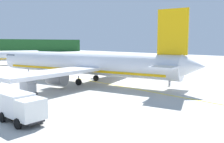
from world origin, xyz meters
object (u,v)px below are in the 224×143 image
(service_truck_fuel, at_px, (18,105))
(crew_loader_right, at_px, (170,80))
(airliner_foreground, at_px, (83,64))
(cargo_container_near, at_px, (28,88))
(crew_marshaller, at_px, (15,95))

(service_truck_fuel, relative_size, crew_loader_right, 3.50)
(airliner_foreground, bearing_deg, cargo_container_near, -164.96)
(service_truck_fuel, relative_size, crew_marshaller, 3.65)
(cargo_container_near, xyz_separation_m, crew_loader_right, (20.09, -9.28, 0.12))
(airliner_foreground, xyz_separation_m, crew_loader_right, (8.38, -12.43, -2.34))
(airliner_foreground, distance_m, crew_loader_right, 15.17)
(crew_loader_right, bearing_deg, crew_marshaller, 166.06)
(service_truck_fuel, distance_m, crew_loader_right, 25.70)
(service_truck_fuel, bearing_deg, airliner_foreground, 37.63)
(cargo_container_near, height_order, crew_loader_right, cargo_container_near)
(service_truck_fuel, distance_m, cargo_container_near, 11.64)
(service_truck_fuel, height_order, crew_marshaller, service_truck_fuel)
(airliner_foreground, relative_size, crew_marshaller, 24.06)
(cargo_container_near, distance_m, crew_marshaller, 4.74)
(crew_marshaller, bearing_deg, crew_loader_right, -13.94)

